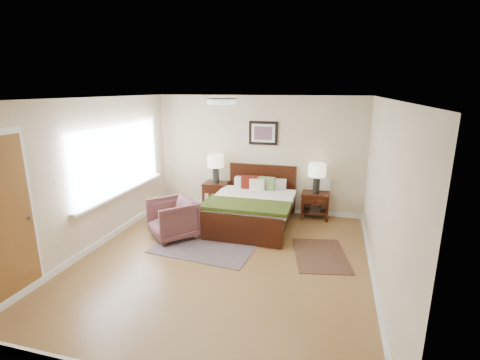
# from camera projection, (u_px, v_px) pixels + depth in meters

# --- Properties ---
(floor) EXTENTS (5.00, 5.00, 0.00)m
(floor) POSITION_uv_depth(u_px,v_px,m) (223.00, 260.00, 5.50)
(floor) COLOR brown
(floor) RESTS_ON ground
(back_wall) EXTENTS (4.50, 0.04, 2.50)m
(back_wall) POSITION_uv_depth(u_px,v_px,m) (258.00, 154.00, 7.52)
(back_wall) COLOR beige
(back_wall) RESTS_ON ground
(front_wall) EXTENTS (4.50, 0.04, 2.50)m
(front_wall) POSITION_uv_depth(u_px,v_px,m) (128.00, 263.00, 2.85)
(front_wall) COLOR beige
(front_wall) RESTS_ON ground
(left_wall) EXTENTS (0.04, 5.00, 2.50)m
(left_wall) POSITION_uv_depth(u_px,v_px,m) (93.00, 175.00, 5.76)
(left_wall) COLOR beige
(left_wall) RESTS_ON ground
(right_wall) EXTENTS (0.04, 5.00, 2.50)m
(right_wall) POSITION_uv_depth(u_px,v_px,m) (383.00, 196.00, 4.61)
(right_wall) COLOR beige
(right_wall) RESTS_ON ground
(ceiling) EXTENTS (4.50, 5.00, 0.02)m
(ceiling) POSITION_uv_depth(u_px,v_px,m) (221.00, 98.00, 4.87)
(ceiling) COLOR white
(ceiling) RESTS_ON back_wall
(window) EXTENTS (0.11, 2.72, 1.32)m
(window) POSITION_uv_depth(u_px,v_px,m) (120.00, 159.00, 6.36)
(window) COLOR silver
(window) RESTS_ON left_wall
(door) EXTENTS (0.06, 1.00, 2.18)m
(door) POSITION_uv_depth(u_px,v_px,m) (1.00, 223.00, 4.16)
(door) COLOR silver
(door) RESTS_ON ground
(ceil_fixture) EXTENTS (0.44, 0.44, 0.08)m
(ceil_fixture) POSITION_uv_depth(u_px,v_px,m) (221.00, 101.00, 4.87)
(ceil_fixture) COLOR white
(ceil_fixture) RESTS_ON ceiling
(bed) EXTENTS (1.58, 1.90, 1.02)m
(bed) POSITION_uv_depth(u_px,v_px,m) (253.00, 202.00, 6.82)
(bed) COLOR black
(bed) RESTS_ON ground
(wall_art) EXTENTS (0.62, 0.05, 0.50)m
(wall_art) POSITION_uv_depth(u_px,v_px,m) (263.00, 133.00, 7.34)
(wall_art) COLOR black
(wall_art) RESTS_ON back_wall
(nightstand_left) EXTENTS (0.52, 0.47, 0.62)m
(nightstand_left) POSITION_uv_depth(u_px,v_px,m) (216.00, 188.00, 7.70)
(nightstand_left) COLOR black
(nightstand_left) RESTS_ON ground
(nightstand_right) EXTENTS (0.55, 0.42, 0.55)m
(nightstand_right) POSITION_uv_depth(u_px,v_px,m) (315.00, 203.00, 7.20)
(nightstand_right) COLOR black
(nightstand_right) RESTS_ON ground
(lamp_left) EXTENTS (0.35, 0.35, 0.61)m
(lamp_left) POSITION_uv_depth(u_px,v_px,m) (216.00, 163.00, 7.58)
(lamp_left) COLOR black
(lamp_left) RESTS_ON nightstand_left
(lamp_right) EXTENTS (0.35, 0.35, 0.61)m
(lamp_right) POSITION_uv_depth(u_px,v_px,m) (317.00, 172.00, 7.05)
(lamp_right) COLOR black
(lamp_right) RESTS_ON nightstand_right
(armchair) EXTENTS (1.09, 1.09, 0.71)m
(armchair) POSITION_uv_depth(u_px,v_px,m) (173.00, 219.00, 6.28)
(armchair) COLOR brown
(armchair) RESTS_ON ground
(rug_persian) EXTENTS (1.90, 2.53, 0.01)m
(rug_persian) POSITION_uv_depth(u_px,v_px,m) (220.00, 233.00, 6.53)
(rug_persian) COLOR #0B1C3B
(rug_persian) RESTS_ON ground
(rug_navy) EXTENTS (1.05, 1.36, 0.01)m
(rug_navy) POSITION_uv_depth(u_px,v_px,m) (320.00, 255.00, 5.66)
(rug_navy) COLOR black
(rug_navy) RESTS_ON ground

